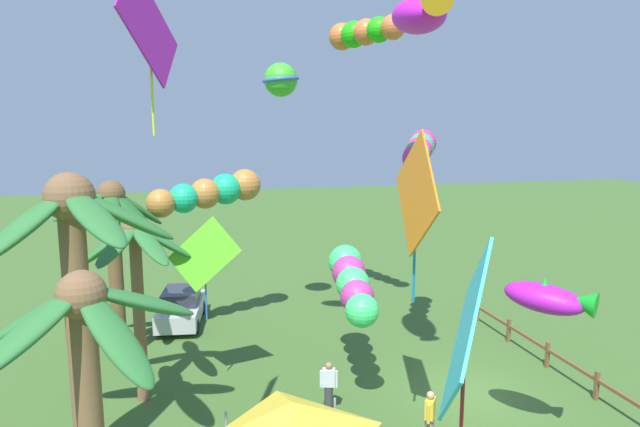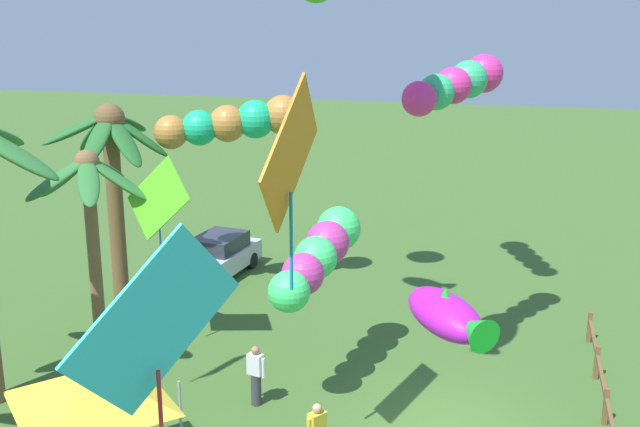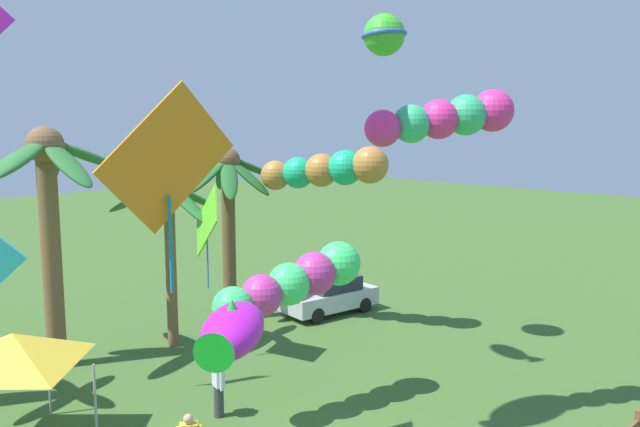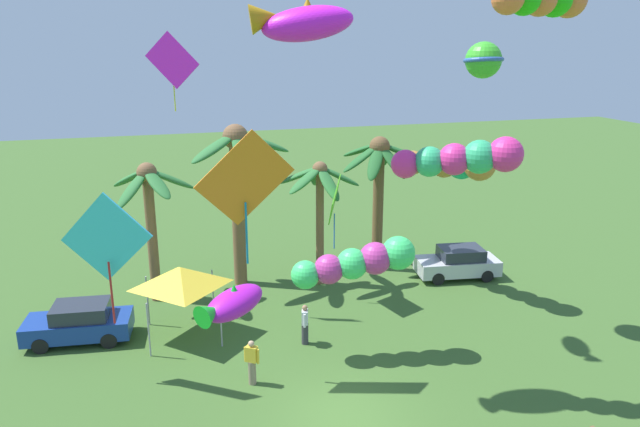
% 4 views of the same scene
% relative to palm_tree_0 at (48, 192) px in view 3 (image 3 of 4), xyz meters
% --- Properties ---
extents(palm_tree_0, '(4.82, 4.63, 7.55)m').
position_rel_palm_tree_0_xyz_m(palm_tree_0, '(0.00, 0.00, 0.00)').
color(palm_tree_0, brown).
rests_on(palm_tree_0, ground).
extents(palm_tree_1, '(4.11, 3.74, 6.71)m').
position_rel_palm_tree_0_xyz_m(palm_tree_1, '(6.85, -0.02, -0.60)').
color(palm_tree_1, brown).
rests_on(palm_tree_1, ground).
extents(palm_tree_3, '(3.82, 3.62, 5.87)m').
position_rel_palm_tree_0_xyz_m(palm_tree_3, '(3.55, -1.05, -1.05)').
color(palm_tree_3, brown).
rests_on(palm_tree_3, ground).
extents(parked_car_2, '(4.10, 2.22, 1.51)m').
position_rel_palm_tree_0_xyz_m(parked_car_2, '(10.23, -2.20, -4.79)').
color(parked_car_2, '#BCBCC1').
rests_on(parked_car_2, ground).
extents(spectator_1, '(0.33, 0.53, 1.59)m').
position_rel_palm_tree_0_xyz_m(spectator_1, '(1.42, -6.57, -4.73)').
color(spectator_1, '#38383D').
rests_on(spectator_1, ground).
extents(festival_tent, '(2.86, 2.86, 2.85)m').
position_rel_palm_tree_0_xyz_m(festival_tent, '(-2.94, -4.61, -3.07)').
color(festival_tent, '#9E9EA3').
rests_on(festival_tent, ground).
extents(kite_tube_0, '(2.68, 4.58, 1.69)m').
position_rel_palm_tree_0_xyz_m(kite_tube_0, '(8.67, -3.55, 0.42)').
color(kite_tube_0, '#C07B36').
extents(kite_diamond_1, '(0.92, 2.29, 3.36)m').
position_rel_palm_tree_0_xyz_m(kite_diamond_1, '(3.65, -3.10, -0.99)').
color(kite_diamond_1, '#5ED028').
extents(kite_diamond_5, '(3.17, 0.50, 4.41)m').
position_rel_palm_tree_0_xyz_m(kite_diamond_5, '(-0.91, -8.20, 1.34)').
color(kite_diamond_5, orange).
extents(kite_ball_7, '(1.50, 1.51, 1.33)m').
position_rel_palm_tree_0_xyz_m(kite_ball_7, '(8.29, -6.40, 4.86)').
color(kite_ball_7, green).
extents(kite_tube_8, '(4.41, 1.58, 1.75)m').
position_rel_palm_tree_0_xyz_m(kite_tube_8, '(3.07, -7.78, -1.97)').
color(kite_tube_8, '#3EEA6F').
extents(kite_tube_9, '(3.44, 2.36, 1.37)m').
position_rel_palm_tree_0_xyz_m(kite_tube_9, '(5.06, -10.95, 2.23)').
color(kite_tube_9, '#E92E8C').
extents(kite_fish_10, '(2.29, 2.08, 0.97)m').
position_rel_palm_tree_0_xyz_m(kite_fish_10, '(-1.90, -11.49, -1.28)').
color(kite_fish_10, '#BF1BCC').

